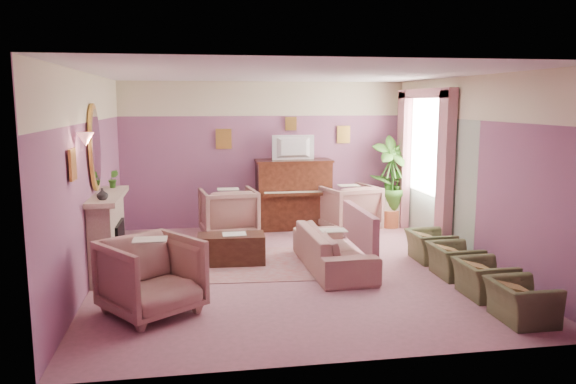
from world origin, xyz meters
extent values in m
cube|color=#A26976|center=(0.00, 0.00, 0.00)|extent=(5.50, 6.00, 0.01)
cube|color=white|center=(0.00, 0.00, 2.80)|extent=(5.50, 6.00, 0.01)
cube|color=#754D71|center=(0.00, 3.00, 1.40)|extent=(5.50, 0.02, 2.80)
cube|color=#754D71|center=(0.00, -3.00, 1.40)|extent=(5.50, 0.02, 2.80)
cube|color=#754D71|center=(-2.75, 0.00, 1.40)|extent=(0.02, 6.00, 2.80)
cube|color=#754D71|center=(2.75, 0.00, 1.40)|extent=(0.02, 6.00, 2.80)
cube|color=beige|center=(0.00, 2.99, 2.47)|extent=(5.50, 0.01, 0.65)
cube|color=#A0B39C|center=(2.73, 1.30, 1.07)|extent=(0.01, 3.00, 2.15)
cube|color=tan|center=(-2.59, 0.20, 0.55)|extent=(0.30, 1.40, 1.10)
cube|color=black|center=(-2.49, 0.20, 0.40)|extent=(0.18, 0.72, 0.68)
cube|color=#F84A00|center=(-2.45, 0.20, 0.22)|extent=(0.06, 0.54, 0.10)
cube|color=tan|center=(-2.56, 0.20, 1.12)|extent=(0.40, 1.55, 0.07)
cube|color=tan|center=(-2.39, 0.20, 0.01)|extent=(0.55, 1.50, 0.02)
ellipsoid|color=gold|center=(-2.70, 0.20, 1.80)|extent=(0.04, 0.72, 1.20)
ellipsoid|color=white|center=(-2.67, 0.20, 1.80)|extent=(0.01, 0.60, 1.06)
cone|color=#F98E84|center=(-2.62, -0.85, 1.98)|extent=(0.20, 0.20, 0.16)
cube|color=#462013|center=(0.50, 2.68, 0.65)|extent=(1.40, 0.60, 1.30)
cube|color=#462013|center=(0.50, 2.33, 0.72)|extent=(1.30, 0.12, 0.06)
cube|color=beige|center=(0.50, 2.33, 0.76)|extent=(1.20, 0.08, 0.02)
cube|color=#462013|center=(0.50, 2.68, 1.31)|extent=(1.45, 0.65, 0.04)
imported|color=black|center=(0.50, 2.63, 1.60)|extent=(0.80, 0.12, 0.48)
cube|color=gold|center=(-0.80, 2.96, 1.72)|extent=(0.30, 0.03, 0.38)
cube|color=gold|center=(1.55, 2.96, 1.78)|extent=(0.26, 0.03, 0.34)
cube|color=gold|center=(0.50, 2.96, 2.00)|extent=(0.22, 0.03, 0.26)
cube|color=gold|center=(-2.71, -1.20, 1.72)|extent=(0.03, 0.28, 0.36)
cube|color=beige|center=(2.70, 1.55, 1.70)|extent=(0.03, 1.40, 1.80)
cube|color=#AE6B76|center=(2.62, 0.63, 1.30)|extent=(0.16, 0.34, 2.60)
cube|color=#AE6B76|center=(2.62, 2.47, 1.30)|extent=(0.16, 0.34, 2.60)
cube|color=#AE6B76|center=(2.62, 1.55, 2.56)|extent=(0.16, 2.20, 0.16)
imported|color=#367321|center=(-2.55, 0.75, 1.29)|extent=(0.16, 0.16, 0.28)
imported|color=beige|center=(-2.55, -0.30, 1.23)|extent=(0.16, 0.16, 0.16)
cube|color=#A06868|center=(-0.65, 0.37, 0.01)|extent=(2.62, 1.97, 0.01)
cube|color=#351C12|center=(-0.85, 0.44, 0.23)|extent=(1.02, 0.55, 0.45)
cube|color=silver|center=(-0.80, 0.44, 0.46)|extent=(0.35, 0.28, 0.01)
imported|color=#A07568|center=(0.61, -0.05, 0.40)|extent=(0.67, 2.00, 0.81)
cube|color=#AE6B76|center=(1.01, -0.05, 0.60)|extent=(0.10, 1.51, 0.55)
imported|color=#A07568|center=(-0.78, 2.13, 0.49)|extent=(0.95, 0.95, 0.99)
imported|color=#A07568|center=(1.47, 2.21, 0.49)|extent=(0.95, 0.95, 0.99)
imported|color=#A07568|center=(-1.88, -1.45, 0.49)|extent=(0.95, 0.95, 0.99)
imported|color=#545C38|center=(2.18, -2.35, 0.30)|extent=(0.49, 0.70, 0.61)
imported|color=#545C38|center=(2.18, -1.53, 0.30)|extent=(0.49, 0.70, 0.61)
imported|color=#545C38|center=(2.18, -0.71, 0.30)|extent=(0.49, 0.70, 0.61)
imported|color=#545C38|center=(2.18, 0.11, 0.30)|extent=(0.49, 0.70, 0.61)
cylinder|color=beige|center=(2.39, 2.57, 0.35)|extent=(0.52, 0.52, 0.70)
imported|color=#367321|center=(2.39, 2.57, 0.87)|extent=(0.30, 0.30, 0.34)
imported|color=#367321|center=(2.51, 2.47, 0.84)|extent=(0.16, 0.16, 0.28)
cylinder|color=#9F522E|center=(2.37, 2.44, 0.17)|extent=(0.34, 0.34, 0.34)
imported|color=#367321|center=(2.37, 2.44, 1.06)|extent=(0.76, 0.76, 1.44)
camera|label=1|loc=(-1.35, -7.79, 2.42)|focal=35.00mm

